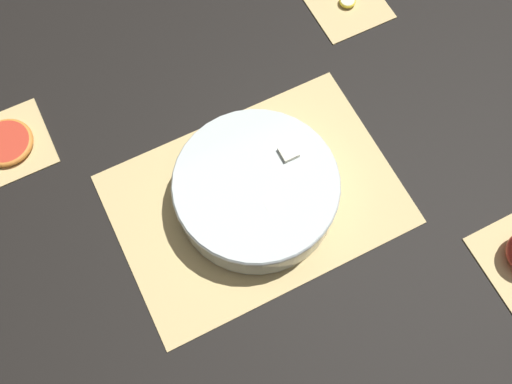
# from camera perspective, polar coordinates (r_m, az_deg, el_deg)

# --- Properties ---
(ground_plane) EXTENTS (6.00, 6.00, 0.00)m
(ground_plane) POSITION_cam_1_polar(r_m,az_deg,el_deg) (1.06, -0.00, -0.72)
(ground_plane) COLOR black
(bamboo_mat_center) EXTENTS (0.49, 0.35, 0.01)m
(bamboo_mat_center) POSITION_cam_1_polar(r_m,az_deg,el_deg) (1.06, -0.00, -0.66)
(bamboo_mat_center) COLOR #D6B775
(bamboo_mat_center) RESTS_ON ground_plane
(coaster_mat_far_left) EXTENTS (0.15, 0.15, 0.01)m
(coaster_mat_far_left) POSITION_cam_1_polar(r_m,az_deg,el_deg) (1.20, -22.53, 4.17)
(coaster_mat_far_left) COLOR #D6B775
(coaster_mat_far_left) RESTS_ON ground_plane
(coaster_mat_far_right) EXTENTS (0.15, 0.15, 0.01)m
(coaster_mat_far_right) POSITION_cam_1_polar(r_m,az_deg,el_deg) (1.30, 8.65, 17.30)
(coaster_mat_far_right) COLOR #D6B775
(coaster_mat_far_right) RESTS_ON ground_plane
(fruit_salad_bowl) EXTENTS (0.28, 0.28, 0.08)m
(fruit_salad_bowl) POSITION_cam_1_polar(r_m,az_deg,el_deg) (1.02, -0.01, 0.26)
(fruit_salad_bowl) COLOR silver
(fruit_salad_bowl) RESTS_ON bamboo_mat_center
(banana_coin_single) EXTENTS (0.03, 0.03, 0.01)m
(banana_coin_single) POSITION_cam_1_polar(r_m,az_deg,el_deg) (1.29, 8.69, 17.51)
(banana_coin_single) COLOR #F4EABC
(banana_coin_single) RESTS_ON coaster_mat_far_right
(grapefruit_slice) EXTENTS (0.10, 0.10, 0.01)m
(grapefruit_slice) POSITION_cam_1_polar(r_m,az_deg,el_deg) (1.19, -22.69, 4.36)
(grapefruit_slice) COLOR red
(grapefruit_slice) RESTS_ON coaster_mat_far_left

